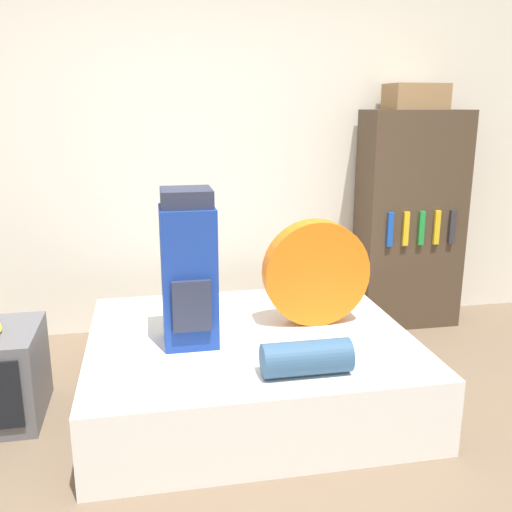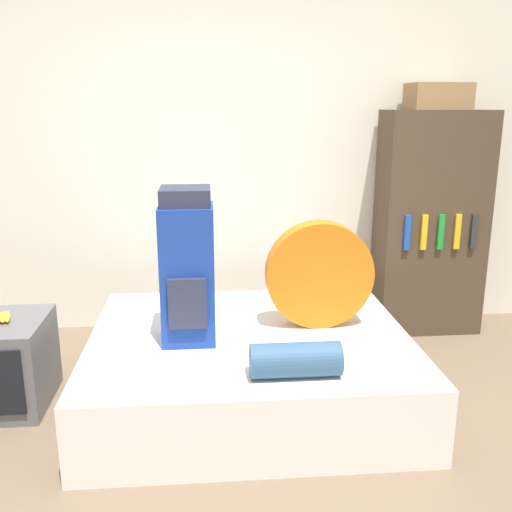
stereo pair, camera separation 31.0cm
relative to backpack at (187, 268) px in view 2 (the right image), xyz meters
The scene contains 10 objects.
ground_plane 1.11m from the backpack, 73.36° to the right, with size 16.00×16.00×0.00m, color brown.
wall_back 1.38m from the backpack, 80.21° to the left, with size 8.00×0.05×2.60m.
bed 0.69m from the backpack, ahead, with size 1.77×1.52×0.40m.
backpack is the anchor object (origin of this frame).
tent_bag 0.76m from the backpack, 11.45° to the left, with size 0.62×0.13×0.62m.
sleeping_roll 0.78m from the backpack, 43.56° to the right, with size 0.43×0.17×0.17m.
television 1.20m from the backpack, behind, with size 0.52×0.55×0.50m.
banana_bunch 1.07m from the backpack, behind, with size 0.13×0.17×0.03m.
bookshelf 2.01m from the backpack, 30.55° to the left, with size 0.75×0.39×1.61m.
cardboard_box 2.21m from the backpack, 31.38° to the left, with size 0.40×0.29×0.18m.
Camera 2 is at (-0.11, -2.19, 1.65)m, focal length 40.00 mm.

